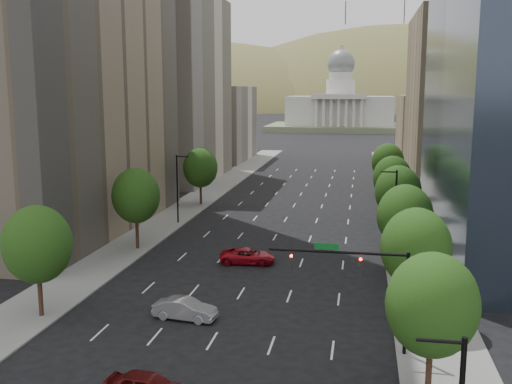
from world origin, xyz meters
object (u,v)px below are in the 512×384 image
Objects in this scene: traffic_signal at (368,278)px; car_silver at (185,309)px; capitol at (340,110)px; car_red_far at (248,256)px.

traffic_signal is 14.65m from car_silver.
car_red_far is (-1.13, -200.82, -7.81)m from capitol.
capitol is (-10.53, 219.71, 3.40)m from traffic_signal.
car_silver is (-3.00, -216.17, -7.77)m from capitol.
car_silver is (-13.53, 3.54, -4.37)m from traffic_signal.
car_silver is at bearing -90.80° from capitol.
traffic_signal reaches higher than car_silver.
traffic_signal is at bearing -87.26° from capitol.
traffic_signal is at bearing -152.60° from car_red_far.
car_silver reaches higher than car_red_far.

